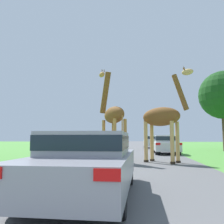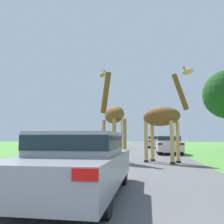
{
  "view_description": "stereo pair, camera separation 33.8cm",
  "coord_description": "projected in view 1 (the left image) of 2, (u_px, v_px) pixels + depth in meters",
  "views": [
    {
      "loc": [
        0.68,
        0.36,
        1.21
      ],
      "look_at": [
        -0.83,
        12.52,
        2.56
      ],
      "focal_mm": 38.0,
      "sensor_mm": 36.0,
      "label": 1
    },
    {
      "loc": [
        1.02,
        0.41,
        1.21
      ],
      "look_at": [
        -0.83,
        12.52,
        2.56
      ],
      "focal_mm": 38.0,
      "sensor_mm": 36.0,
      "label": 2
    }
  ],
  "objects": [
    {
      "name": "giraffe_companion",
      "position": [
        163.0,
        119.0,
        11.94
      ],
      "size": [
        2.61,
        1.84,
        4.67
      ],
      "rotation": [
        0.0,
        0.0,
        -2.11
      ],
      "color": "tan",
      "rests_on": "ground"
    },
    {
      "name": "car_queue_left",
      "position": [
        166.0,
        144.0,
        18.33
      ],
      "size": [
        1.81,
        3.98,
        1.42
      ],
      "color": "silver",
      "rests_on": "ground"
    },
    {
      "name": "tree_right_cluster",
      "position": [
        224.0,
        95.0,
        22.62
      ],
      "size": [
        4.61,
        4.61,
        7.62
      ],
      "color": "#4C3828",
      "rests_on": "ground"
    },
    {
      "name": "giraffe_near_road",
      "position": [
        112.0,
        115.0,
        12.46
      ],
      "size": [
        1.9,
        2.45,
        5.22
      ],
      "rotation": [
        0.0,
        0.0,
        0.61
      ],
      "color": "#B77F3D",
      "rests_on": "ground"
    },
    {
      "name": "car_queue_right",
      "position": [
        108.0,
        143.0,
        23.64
      ],
      "size": [
        1.91,
        4.35,
        1.35
      ],
      "color": "#561914",
      "rests_on": "ground"
    },
    {
      "name": "car_far_ahead",
      "position": [
        152.0,
        141.0,
        29.28
      ],
      "size": [
        1.93,
        4.17,
        1.5
      ],
      "color": "silver",
      "rests_on": "ground"
    },
    {
      "name": "car_lead_maroon",
      "position": [
        88.0,
        161.0,
        5.08
      ],
      "size": [
        1.82,
        4.49,
        1.34
      ],
      "color": "gray",
      "rests_on": "ground"
    },
    {
      "name": "road",
      "position": [
        136.0,
        148.0,
        29.19
      ],
      "size": [
        7.04,
        120.0,
        0.0
      ],
      "color": "#5B5B5E",
      "rests_on": "ground"
    }
  ]
}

